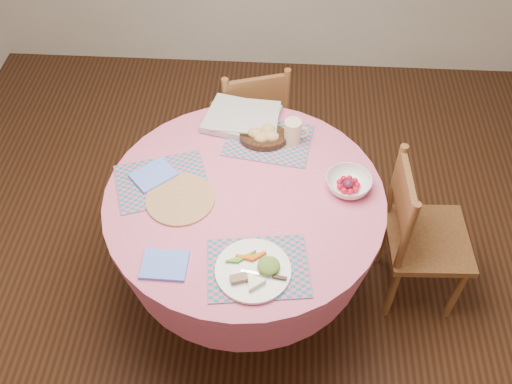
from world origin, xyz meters
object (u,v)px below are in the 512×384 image
(fruit_bowl, at_px, (348,184))
(latte_mug, at_px, (293,132))
(chair_back, at_px, (251,120))
(dinner_plate, at_px, (255,270))
(dining_table, at_px, (245,223))
(chair_right, at_px, (419,234))
(wicker_trivet, at_px, (180,199))
(bread_bowl, at_px, (264,136))

(fruit_bowl, bearing_deg, latte_mug, 131.80)
(chair_back, distance_m, dinner_plate, 1.27)
(dining_table, bearing_deg, chair_right, 4.10)
(wicker_trivet, height_order, fruit_bowl, fruit_bowl)
(chair_back, bearing_deg, bread_bowl, 84.02)
(dining_table, height_order, bread_bowl, bread_bowl)
(dinner_plate, distance_m, latte_mug, 0.76)
(chair_back, xyz_separation_m, wicker_trivet, (-0.25, -0.87, 0.30))
(wicker_trivet, xyz_separation_m, latte_mug, (0.48, 0.39, 0.06))
(chair_right, bearing_deg, dinner_plate, 118.62)
(latte_mug, bearing_deg, chair_right, -25.13)
(dining_table, relative_size, latte_mug, 10.12)
(dinner_plate, bearing_deg, chair_back, 94.41)
(chair_back, distance_m, bread_bowl, 0.59)
(chair_back, bearing_deg, chair_right, 121.08)
(dining_table, relative_size, chair_back, 1.43)
(dinner_plate, distance_m, bread_bowl, 0.75)
(dinner_plate, height_order, latte_mug, latte_mug)
(dining_table, xyz_separation_m, dinner_plate, (0.07, -0.40, 0.22))
(wicker_trivet, xyz_separation_m, dinner_plate, (0.35, -0.36, 0.01))
(latte_mug, bearing_deg, bread_bowl, 179.81)
(dining_table, bearing_deg, latte_mug, 60.04)
(wicker_trivet, bearing_deg, fruit_bowl, 8.81)
(dining_table, relative_size, wicker_trivet, 4.13)
(wicker_trivet, relative_size, latte_mug, 2.45)
(wicker_trivet, bearing_deg, dinner_plate, -45.81)
(bread_bowl, bearing_deg, latte_mug, -0.19)
(dining_table, bearing_deg, bread_bowl, 79.53)
(bread_bowl, height_order, fruit_bowl, bread_bowl)
(dining_table, bearing_deg, wicker_trivet, -171.68)
(dining_table, distance_m, chair_right, 0.83)
(wicker_trivet, relative_size, dinner_plate, 1.00)
(latte_mug, height_order, fruit_bowl, latte_mug)
(chair_back, height_order, dinner_plate, chair_back)
(chair_back, height_order, bread_bowl, chair_back)
(chair_back, relative_size, dinner_plate, 2.89)
(chair_back, distance_m, wicker_trivet, 0.96)
(chair_right, height_order, bread_bowl, chair_right)
(chair_back, bearing_deg, dinner_plate, 77.62)
(dining_table, xyz_separation_m, chair_back, (-0.03, 0.83, -0.10))
(dinner_plate, relative_size, bread_bowl, 1.30)
(chair_back, height_order, latte_mug, latte_mug)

